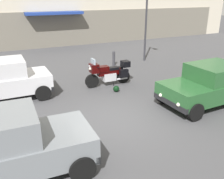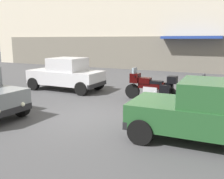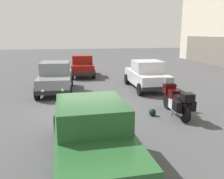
{
  "view_description": "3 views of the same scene",
  "coord_description": "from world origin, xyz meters",
  "px_view_note": "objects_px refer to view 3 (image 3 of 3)",
  "views": [
    {
      "loc": [
        -3.33,
        -6.94,
        4.06
      ],
      "look_at": [
        0.38,
        0.83,
        0.77
      ],
      "focal_mm": 40.1,
      "sensor_mm": 36.0,
      "label": 1
    },
    {
      "loc": [
        4.48,
        -6.81,
        2.54
      ],
      "look_at": [
        0.51,
        1.26,
        0.75
      ],
      "focal_mm": 40.39,
      "sensor_mm": 36.0,
      "label": 2
    },
    {
      "loc": [
        9.78,
        -0.83,
        3.16
      ],
      "look_at": [
        0.23,
        0.91,
        0.87
      ],
      "focal_mm": 38.49,
      "sensor_mm": 36.0,
      "label": 3
    }
  ],
  "objects_px": {
    "car_hatchback_near": "(56,77)",
    "motorcycle": "(176,100)",
    "car_sedan_far": "(92,132)",
    "car_wagon_end": "(147,75)",
    "helmet": "(152,112)",
    "car_compact_side": "(82,66)"
  },
  "relations": [
    {
      "from": "car_hatchback_near",
      "to": "motorcycle",
      "type": "bearing_deg",
      "value": 47.38
    },
    {
      "from": "car_hatchback_near",
      "to": "car_sedan_far",
      "type": "height_order",
      "value": "car_hatchback_near"
    },
    {
      "from": "car_sedan_far",
      "to": "car_wagon_end",
      "type": "distance_m",
      "value": 8.44
    },
    {
      "from": "motorcycle",
      "to": "helmet",
      "type": "xyz_separation_m",
      "value": [
        -0.08,
        -0.93,
        -0.48
      ]
    },
    {
      "from": "helmet",
      "to": "car_sedan_far",
      "type": "distance_m",
      "value": 4.05
    },
    {
      "from": "helmet",
      "to": "car_hatchback_near",
      "type": "relative_size",
      "value": 0.07
    },
    {
      "from": "helmet",
      "to": "car_sedan_far",
      "type": "height_order",
      "value": "car_sedan_far"
    },
    {
      "from": "car_hatchback_near",
      "to": "car_compact_side",
      "type": "relative_size",
      "value": 1.12
    },
    {
      "from": "motorcycle",
      "to": "car_compact_side",
      "type": "xyz_separation_m",
      "value": [
        -9.51,
        -3.07,
        0.15
      ]
    },
    {
      "from": "motorcycle",
      "to": "car_hatchback_near",
      "type": "relative_size",
      "value": 0.58
    },
    {
      "from": "motorcycle",
      "to": "car_sedan_far",
      "type": "bearing_deg",
      "value": 129.25
    },
    {
      "from": "car_hatchback_near",
      "to": "car_sedan_far",
      "type": "bearing_deg",
      "value": 11.07
    },
    {
      "from": "helmet",
      "to": "car_compact_side",
      "type": "height_order",
      "value": "car_compact_side"
    },
    {
      "from": "helmet",
      "to": "car_wagon_end",
      "type": "xyz_separation_m",
      "value": [
        -4.51,
        1.23,
        0.67
      ]
    },
    {
      "from": "car_sedan_far",
      "to": "car_hatchback_near",
      "type": "bearing_deg",
      "value": 6.81
    },
    {
      "from": "car_sedan_far",
      "to": "car_compact_side",
      "type": "height_order",
      "value": "same"
    },
    {
      "from": "car_hatchback_near",
      "to": "car_sedan_far",
      "type": "xyz_separation_m",
      "value": [
        7.66,
        1.21,
        -0.03
      ]
    },
    {
      "from": "car_wagon_end",
      "to": "helmet",
      "type": "bearing_deg",
      "value": 164.95
    },
    {
      "from": "car_wagon_end",
      "to": "car_hatchback_near",
      "type": "bearing_deg",
      "value": 88.33
    },
    {
      "from": "helmet",
      "to": "car_hatchback_near",
      "type": "xyz_separation_m",
      "value": [
        -4.68,
        -3.87,
        0.67
      ]
    },
    {
      "from": "car_hatchback_near",
      "to": "car_wagon_end",
      "type": "height_order",
      "value": "same"
    },
    {
      "from": "car_sedan_far",
      "to": "helmet",
      "type": "bearing_deg",
      "value": -43.96
    }
  ]
}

